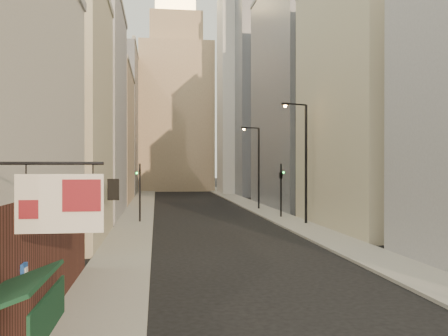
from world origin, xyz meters
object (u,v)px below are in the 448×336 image
(streetlamp_far, at_px, (257,163))
(white_tower, at_px, (243,85))
(clock_tower, at_px, (176,100))
(traffic_light_right, at_px, (281,177))
(streetlamp_mid, at_px, (304,156))
(traffic_light_left, at_px, (140,181))

(streetlamp_far, bearing_deg, white_tower, 58.12)
(clock_tower, relative_size, traffic_light_right, 8.98)
(white_tower, relative_size, streetlamp_mid, 4.22)
(clock_tower, xyz_separation_m, streetlamp_far, (7.10, -45.45, -12.52))
(white_tower, bearing_deg, streetlamp_mid, -93.61)
(streetlamp_far, bearing_deg, traffic_light_left, -163.19)
(streetlamp_far, xyz_separation_m, traffic_light_right, (0.48, -8.64, -1.37))
(white_tower, relative_size, streetlamp_far, 4.64)
(streetlamp_mid, xyz_separation_m, traffic_light_right, (-0.56, 5.24, -1.87))
(clock_tower, height_order, traffic_light_right, clock_tower)
(white_tower, xyz_separation_m, streetlamp_mid, (-2.86, -45.34, -12.99))
(clock_tower, distance_m, traffic_light_right, 56.36)
(streetlamp_far, bearing_deg, traffic_light_right, -111.67)
(traffic_light_right, bearing_deg, traffic_light_left, 5.42)
(streetlamp_mid, height_order, traffic_light_right, streetlamp_mid)
(streetlamp_mid, xyz_separation_m, traffic_light_left, (-13.25, 3.03, -2.10))
(clock_tower, bearing_deg, streetlamp_far, -81.12)
(clock_tower, bearing_deg, traffic_light_left, -95.18)
(clock_tower, relative_size, white_tower, 1.08)
(clock_tower, height_order, traffic_light_left, clock_tower)
(streetlamp_mid, bearing_deg, white_tower, 61.99)
(traffic_light_left, bearing_deg, streetlamp_far, -124.20)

